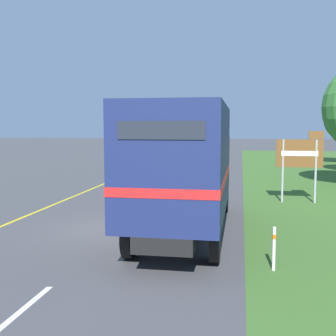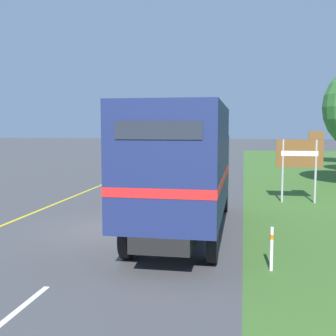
% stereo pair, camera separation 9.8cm
% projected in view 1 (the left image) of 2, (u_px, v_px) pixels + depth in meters
% --- Properties ---
extents(ground_plane, '(200.00, 200.00, 0.00)m').
position_uv_depth(ground_plane, '(119.00, 229.00, 12.63)').
color(ground_plane, '#444447').
extents(edge_line_yellow, '(0.12, 61.10, 0.01)m').
position_uv_depth(edge_line_yellow, '(124.00, 176.00, 26.60)').
color(edge_line_yellow, yellow).
rests_on(edge_line_yellow, ground).
extents(centre_dash_nearest, '(0.12, 2.60, 0.01)m').
position_uv_depth(centre_dash_nearest, '(14.00, 317.00, 6.80)').
color(centre_dash_nearest, white).
rests_on(centre_dash_nearest, ground).
extents(centre_dash_near, '(0.12, 2.60, 0.01)m').
position_uv_depth(centre_dash_near, '(125.00, 224.00, 13.27)').
color(centre_dash_near, white).
rests_on(centre_dash_near, ground).
extents(centre_dash_mid_a, '(0.12, 2.60, 0.01)m').
position_uv_depth(centre_dash_mid_a, '(163.00, 192.00, 19.74)').
color(centre_dash_mid_a, white).
rests_on(centre_dash_mid_a, ground).
extents(centre_dash_mid_b, '(0.12, 2.60, 0.01)m').
position_uv_depth(centre_dash_mid_b, '(183.00, 176.00, 26.21)').
color(centre_dash_mid_b, white).
rests_on(centre_dash_mid_b, ground).
extents(centre_dash_far, '(0.12, 2.60, 0.01)m').
position_uv_depth(centre_dash_far, '(194.00, 167.00, 32.68)').
color(centre_dash_far, white).
rests_on(centre_dash_far, ground).
extents(centre_dash_farthest, '(0.12, 2.60, 0.01)m').
position_uv_depth(centre_dash_farthest, '(202.00, 160.00, 39.15)').
color(centre_dash_farthest, white).
rests_on(centre_dash_farthest, ground).
extents(horse_trailer_truck, '(2.33, 7.94, 3.62)m').
position_uv_depth(horse_trailer_truck, '(185.00, 165.00, 11.80)').
color(horse_trailer_truck, black).
rests_on(horse_trailer_truck, ground).
extents(lead_car_white, '(1.80, 4.51, 2.03)m').
position_uv_depth(lead_car_white, '(150.00, 160.00, 26.25)').
color(lead_car_white, black).
rests_on(lead_car_white, ground).
extents(highway_sign, '(1.83, 0.09, 2.90)m').
position_uv_depth(highway_sign, '(300.00, 156.00, 16.91)').
color(highway_sign, '#9E9EA3').
rests_on(highway_sign, ground).
extents(delineator_post, '(0.08, 0.08, 0.95)m').
position_uv_depth(delineator_post, '(274.00, 247.00, 8.95)').
color(delineator_post, white).
rests_on(delineator_post, ground).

